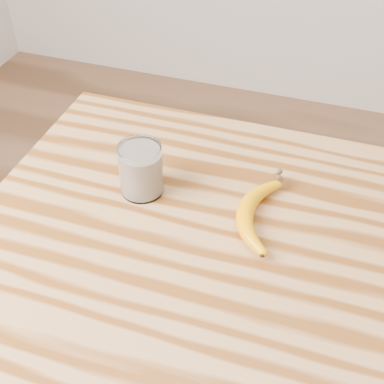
% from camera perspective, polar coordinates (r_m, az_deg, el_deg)
% --- Properties ---
extents(room, '(4.04, 4.04, 2.70)m').
position_cam_1_polar(room, '(0.66, 16.22, 17.95)').
color(room, brown).
rests_on(room, ground).
extents(table, '(1.20, 0.80, 0.90)m').
position_cam_1_polar(table, '(1.03, 10.02, -12.80)').
color(table, '#AB7A47').
rests_on(table, ground).
extents(smoothie_glass, '(0.08, 0.08, 0.11)m').
position_cam_1_polar(smoothie_glass, '(1.02, -5.47, 2.35)').
color(smoothie_glass, white).
rests_on(smoothie_glass, table).
extents(banana, '(0.12, 0.28, 0.03)m').
position_cam_1_polar(banana, '(0.99, 5.66, -2.10)').
color(banana, '#EB9800').
rests_on(banana, table).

